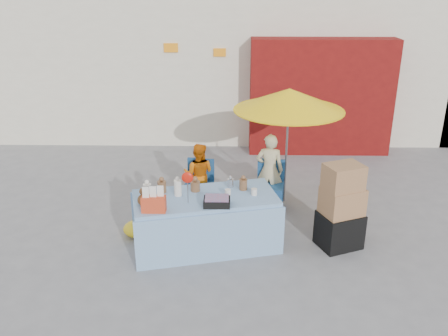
{
  "coord_description": "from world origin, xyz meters",
  "views": [
    {
      "loc": [
        0.21,
        -6.4,
        3.82
      ],
      "look_at": [
        0.08,
        0.6,
        1.0
      ],
      "focal_mm": 38.0,
      "sensor_mm": 36.0,
      "label": 1
    }
  ],
  "objects_px": {
    "chair_right": "(269,194)",
    "umbrella": "(289,100)",
    "chair_left": "(199,194)",
    "vendor_orange": "(199,174)",
    "market_table": "(205,220)",
    "vendor_beige": "(269,170)",
    "box_stack": "(341,210)"
  },
  "relations": [
    {
      "from": "market_table",
      "to": "vendor_orange",
      "type": "distance_m",
      "value": 1.46
    },
    {
      "from": "chair_right",
      "to": "chair_left",
      "type": "bearing_deg",
      "value": -170.85
    },
    {
      "from": "chair_left",
      "to": "umbrella",
      "type": "distance_m",
      "value": 2.27
    },
    {
      "from": "chair_right",
      "to": "market_table",
      "type": "bearing_deg",
      "value": -119.96
    },
    {
      "from": "vendor_orange",
      "to": "vendor_beige",
      "type": "relative_size",
      "value": 0.86
    },
    {
      "from": "umbrella",
      "to": "box_stack",
      "type": "relative_size",
      "value": 1.56
    },
    {
      "from": "market_table",
      "to": "vendor_beige",
      "type": "bearing_deg",
      "value": 40.24
    },
    {
      "from": "market_table",
      "to": "umbrella",
      "type": "bearing_deg",
      "value": 36.05
    },
    {
      "from": "chair_left",
      "to": "chair_right",
      "type": "height_order",
      "value": "same"
    },
    {
      "from": "market_table",
      "to": "umbrella",
      "type": "distance_m",
      "value": 2.55
    },
    {
      "from": "umbrella",
      "to": "market_table",
      "type": "bearing_deg",
      "value": -130.52
    },
    {
      "from": "chair_left",
      "to": "vendor_beige",
      "type": "height_order",
      "value": "vendor_beige"
    },
    {
      "from": "chair_left",
      "to": "umbrella",
      "type": "xyz_separation_m",
      "value": [
        1.55,
        0.28,
        1.64
      ]
    },
    {
      "from": "box_stack",
      "to": "umbrella",
      "type": "bearing_deg",
      "value": 113.19
    },
    {
      "from": "market_table",
      "to": "box_stack",
      "type": "relative_size",
      "value": 1.74
    },
    {
      "from": "chair_right",
      "to": "vendor_beige",
      "type": "bearing_deg",
      "value": 100.22
    },
    {
      "from": "market_table",
      "to": "chair_left",
      "type": "distance_m",
      "value": 1.33
    },
    {
      "from": "chair_right",
      "to": "umbrella",
      "type": "relative_size",
      "value": 0.41
    },
    {
      "from": "chair_left",
      "to": "box_stack",
      "type": "height_order",
      "value": "box_stack"
    },
    {
      "from": "vendor_beige",
      "to": "umbrella",
      "type": "relative_size",
      "value": 0.64
    },
    {
      "from": "vendor_orange",
      "to": "umbrella",
      "type": "height_order",
      "value": "umbrella"
    },
    {
      "from": "chair_right",
      "to": "vendor_orange",
      "type": "bearing_deg",
      "value": -176.97
    },
    {
      "from": "vendor_beige",
      "to": "box_stack",
      "type": "distance_m",
      "value": 1.72
    },
    {
      "from": "market_table",
      "to": "chair_right",
      "type": "bearing_deg",
      "value": 37.46
    },
    {
      "from": "umbrella",
      "to": "box_stack",
      "type": "xyz_separation_m",
      "value": [
        0.67,
        -1.56,
        -1.27
      ]
    },
    {
      "from": "market_table",
      "to": "chair_right",
      "type": "height_order",
      "value": "market_table"
    },
    {
      "from": "market_table",
      "to": "box_stack",
      "type": "height_order",
      "value": "box_stack"
    },
    {
      "from": "chair_left",
      "to": "vendor_beige",
      "type": "distance_m",
      "value": 1.32
    },
    {
      "from": "umbrella",
      "to": "vendor_orange",
      "type": "bearing_deg",
      "value": -174.47
    },
    {
      "from": "market_table",
      "to": "chair_left",
      "type": "bearing_deg",
      "value": 84.78
    },
    {
      "from": "market_table",
      "to": "chair_right",
      "type": "relative_size",
      "value": 2.74
    },
    {
      "from": "market_table",
      "to": "vendor_beige",
      "type": "relative_size",
      "value": 1.75
    }
  ]
}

